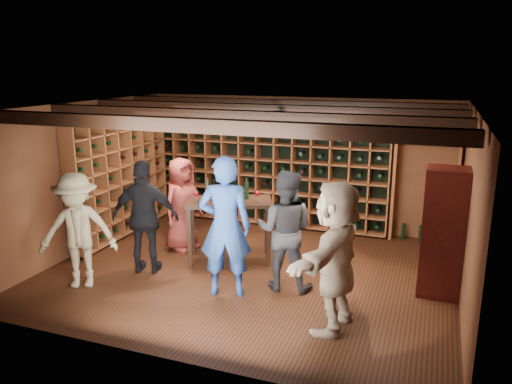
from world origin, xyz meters
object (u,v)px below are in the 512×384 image
(tasting_table, at_px, (229,208))
(guest_beige, at_px, (335,256))
(display_cabinet, at_px, (442,235))
(guest_woman_black, at_px, (145,217))
(guest_khaki, at_px, (78,231))
(man_blue_shirt, at_px, (225,227))
(man_grey_suit, at_px, (285,230))
(guest_red_floral, at_px, (182,204))

(tasting_table, bearing_deg, guest_beige, -59.62)
(display_cabinet, bearing_deg, guest_woman_black, -170.17)
(display_cabinet, distance_m, guest_woman_black, 4.24)
(guest_khaki, height_order, guest_beige, guest_beige)
(man_blue_shirt, relative_size, guest_beige, 1.07)
(display_cabinet, xyz_separation_m, guest_beige, (-1.17, -1.41, 0.05))
(guest_khaki, bearing_deg, man_grey_suit, -7.70)
(display_cabinet, xyz_separation_m, tasting_table, (-3.18, 0.13, 0.02))
(tasting_table, bearing_deg, guest_woman_black, -161.85)
(guest_beige, distance_m, tasting_table, 2.53)
(man_grey_suit, bearing_deg, guest_red_floral, -27.41)
(display_cabinet, bearing_deg, man_blue_shirt, -159.75)
(man_blue_shirt, height_order, tasting_table, man_blue_shirt)
(man_grey_suit, xyz_separation_m, guest_red_floral, (-2.08, 0.88, -0.06))
(man_grey_suit, height_order, tasting_table, man_grey_suit)
(man_grey_suit, distance_m, guest_khaki, 2.90)
(man_grey_suit, xyz_separation_m, guest_khaki, (-2.75, -0.94, -0.03))
(display_cabinet, relative_size, guest_khaki, 1.06)
(display_cabinet, height_order, guest_beige, guest_beige)
(guest_khaki, bearing_deg, display_cabinet, -9.45)
(display_cabinet, distance_m, guest_red_floral, 4.15)
(guest_beige, bearing_deg, man_blue_shirt, -95.48)
(tasting_table, bearing_deg, guest_red_floral, 145.25)
(man_blue_shirt, height_order, guest_khaki, man_blue_shirt)
(guest_beige, bearing_deg, man_grey_suit, -125.98)
(guest_woman_black, height_order, guest_beige, guest_beige)
(guest_red_floral, bearing_deg, display_cabinet, -77.56)
(man_grey_suit, relative_size, guest_woman_black, 0.98)
(man_blue_shirt, relative_size, man_grey_suit, 1.14)
(guest_woman_black, bearing_deg, display_cabinet, 175.00)
(tasting_table, bearing_deg, man_grey_suit, -52.90)
(guest_woman_black, height_order, tasting_table, guest_woman_black)
(man_blue_shirt, bearing_deg, guest_red_floral, -60.97)
(display_cabinet, xyz_separation_m, guest_red_floral, (-4.14, 0.34, -0.06))
(guest_red_floral, bearing_deg, man_blue_shirt, -117.13)
(man_blue_shirt, relative_size, guest_woman_black, 1.12)
(guest_red_floral, relative_size, tasting_table, 1.07)
(guest_red_floral, relative_size, guest_beige, 0.88)
(guest_red_floral, bearing_deg, guest_beige, -103.37)
(man_blue_shirt, height_order, man_grey_suit, man_blue_shirt)
(display_cabinet, bearing_deg, tasting_table, 177.73)
(man_grey_suit, bearing_deg, man_blue_shirt, 29.59)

